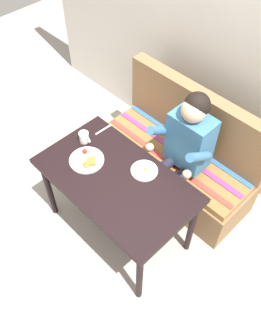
# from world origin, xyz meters

# --- Properties ---
(ground_plane) EXTENTS (8.00, 8.00, 0.00)m
(ground_plane) POSITION_xyz_m (0.00, 0.00, 0.00)
(ground_plane) COLOR #A6A097
(back_wall) EXTENTS (4.40, 0.10, 2.60)m
(back_wall) POSITION_xyz_m (0.00, 1.27, 1.30)
(back_wall) COLOR beige
(back_wall) RESTS_ON ground
(table) EXTENTS (1.20, 0.70, 0.73)m
(table) POSITION_xyz_m (0.00, 0.00, 0.65)
(table) COLOR black
(table) RESTS_ON ground
(couch) EXTENTS (1.44, 0.56, 1.00)m
(couch) POSITION_xyz_m (0.00, 0.76, 0.33)
(couch) COLOR olive
(couch) RESTS_ON ground
(person) EXTENTS (0.45, 0.61, 1.21)m
(person) POSITION_xyz_m (0.15, 0.59, 0.74)
(person) COLOR teal
(person) RESTS_ON ground
(plate_breakfast) EXTENTS (0.27, 0.27, 0.05)m
(plate_breakfast) POSITION_xyz_m (-0.28, -0.04, 0.74)
(plate_breakfast) COLOR white
(plate_breakfast) RESTS_ON table
(plate_eggs) EXTENTS (0.20, 0.20, 0.04)m
(plate_eggs) POSITION_xyz_m (0.10, 0.20, 0.74)
(plate_eggs) COLOR white
(plate_eggs) RESTS_ON table
(coffee_mug) EXTENTS (0.12, 0.08, 0.09)m
(coffee_mug) POSITION_xyz_m (-0.45, 0.08, 0.78)
(coffee_mug) COLOR white
(coffee_mug) RESTS_ON table
(fork) EXTENTS (0.02, 0.17, 0.00)m
(fork) POSITION_xyz_m (-0.44, 0.27, 0.73)
(fork) COLOR silver
(fork) RESTS_ON table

